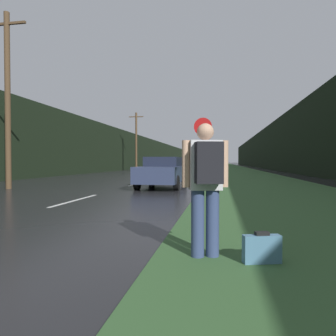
# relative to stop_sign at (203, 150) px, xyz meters

# --- Properties ---
(grass_verge) EXTENTS (6.00, 240.00, 0.02)m
(grass_verge) POSITION_rel_stop_sign_xyz_m (2.74, 30.35, -1.60)
(grass_verge) COLOR #33562D
(grass_verge) RESTS_ON ground_plane
(lane_stripe_b) EXTENTS (0.12, 3.00, 0.01)m
(lane_stripe_b) POSITION_rel_stop_sign_xyz_m (-3.83, -1.60, -1.61)
(lane_stripe_b) COLOR silver
(lane_stripe_b) RESTS_ON ground_plane
(lane_stripe_c) EXTENTS (0.12, 3.00, 0.01)m
(lane_stripe_c) POSITION_rel_stop_sign_xyz_m (-3.83, 5.40, -1.61)
(lane_stripe_c) COLOR silver
(lane_stripe_c) RESTS_ON ground_plane
(lane_stripe_d) EXTENTS (0.12, 3.00, 0.01)m
(lane_stripe_d) POSITION_rel_stop_sign_xyz_m (-3.83, 12.40, -1.61)
(lane_stripe_d) COLOR silver
(lane_stripe_d) RESTS_ON ground_plane
(lane_stripe_e) EXTENTS (0.12, 3.00, 0.01)m
(lane_stripe_e) POSITION_rel_stop_sign_xyz_m (-3.83, 19.40, -1.61)
(lane_stripe_e) COLOR silver
(lane_stripe_e) RESTS_ON ground_plane
(treeline_far_side) EXTENTS (2.00, 140.00, 5.50)m
(treeline_far_side) POSITION_rel_stop_sign_xyz_m (-13.41, 40.35, 1.14)
(treeline_far_side) COLOR black
(treeline_far_side) RESTS_ON ground_plane
(treeline_near_side) EXTENTS (2.00, 140.00, 6.65)m
(treeline_near_side) POSITION_rel_stop_sign_xyz_m (8.74, 40.35, 1.72)
(treeline_near_side) COLOR black
(treeline_near_side) RESTS_ON ground_plane
(utility_pole_near) EXTENTS (1.80, 0.24, 7.70)m
(utility_pole_near) POSITION_rel_stop_sign_xyz_m (-8.59, 1.52, 2.37)
(utility_pole_near) COLOR #4C3823
(utility_pole_near) RESTS_ON ground_plane
(utility_pole_far) EXTENTS (1.80, 0.24, 7.15)m
(utility_pole_far) POSITION_rel_stop_sign_xyz_m (-9.51, 25.19, 2.10)
(utility_pole_far) COLOR #4C3823
(utility_pole_far) RESTS_ON ground_plane
(stop_sign) EXTENTS (0.61, 0.07, 2.69)m
(stop_sign) POSITION_rel_stop_sign_xyz_m (0.00, 0.00, 0.00)
(stop_sign) COLOR slate
(stop_sign) RESTS_ON ground_plane
(hitchhiker_with_backpack) EXTENTS (0.57, 0.48, 1.68)m
(hitchhiker_with_backpack) POSITION_rel_stop_sign_xyz_m (0.40, -6.52, -0.64)
(hitchhiker_with_backpack) COLOR navy
(hitchhiker_with_backpack) RESTS_ON ground_plane
(suitcase) EXTENTS (0.46, 0.23, 0.39)m
(suitcase) POSITION_rel_stop_sign_xyz_m (1.06, -6.61, -1.43)
(suitcase) COLOR teal
(suitcase) RESTS_ON ground_plane
(car_passing_near) EXTENTS (1.89, 4.40, 1.41)m
(car_passing_near) POSITION_rel_stop_sign_xyz_m (-2.05, 3.47, -0.89)
(car_passing_near) COLOR #2D3856
(car_passing_near) RESTS_ON ground_plane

